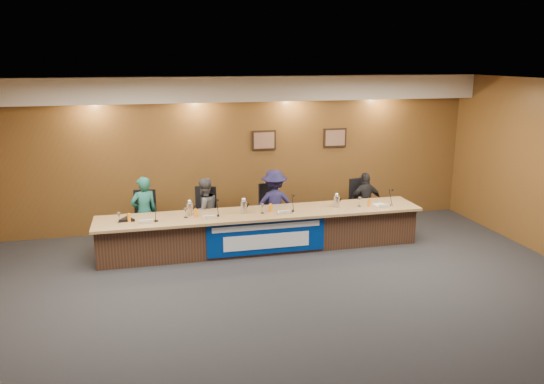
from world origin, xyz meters
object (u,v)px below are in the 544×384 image
(panelist_d, at_px, (365,202))
(panelist_b, at_px, (204,211))
(office_chair_a, at_px, (145,222))
(carafe_right, at_px, (336,201))
(panelist_a, at_px, (144,213))
(office_chair_c, at_px, (273,214))
(office_chair_d, at_px, (363,207))
(carafe_mid, at_px, (244,207))
(banner, at_px, (267,237))
(dais_body, at_px, (262,231))
(panelist_c, at_px, (274,204))
(office_chair_b, at_px, (204,218))
(speakerphone, at_px, (127,219))
(carafe_left, at_px, (190,209))

(panelist_d, bearing_deg, panelist_b, -0.51)
(panelist_b, bearing_deg, office_chair_a, -29.13)
(carafe_right, bearing_deg, panelist_a, 170.05)
(carafe_right, bearing_deg, office_chair_c, 145.82)
(office_chair_d, height_order, carafe_mid, carafe_mid)
(banner, height_order, office_chair_a, banner)
(banner, xyz_separation_m, office_chair_d, (2.35, 1.10, 0.10))
(dais_body, distance_m, office_chair_d, 2.45)
(panelist_d, bearing_deg, carafe_right, 35.23)
(office_chair_a, bearing_deg, dais_body, -10.76)
(banner, distance_m, carafe_right, 1.59)
(panelist_c, bearing_deg, carafe_right, 152.51)
(office_chair_b, height_order, carafe_mid, carafe_mid)
(carafe_mid, bearing_deg, panelist_c, 40.58)
(panelist_d, height_order, office_chair_c, panelist_d)
(office_chair_c, height_order, carafe_mid, carafe_mid)
(banner, height_order, office_chair_d, banner)
(office_chair_c, distance_m, speakerphone, 2.94)
(panelist_c, height_order, panelist_d, panelist_c)
(panelist_d, bearing_deg, panelist_c, -0.51)
(dais_body, distance_m, carafe_mid, 0.63)
(banner, height_order, office_chair_b, banner)
(office_chair_a, relative_size, office_chair_b, 1.00)
(carafe_mid, relative_size, carafe_right, 1.08)
(dais_body, xyz_separation_m, panelist_d, (2.35, 0.58, 0.28))
(panelist_c, bearing_deg, panelist_b, 2.92)
(banner, distance_m, panelist_c, 1.12)
(panelist_d, distance_m, carafe_right, 1.11)
(banner, distance_m, carafe_left, 1.50)
(carafe_mid, distance_m, carafe_right, 1.82)
(carafe_left, bearing_deg, banner, -19.36)
(office_chair_c, relative_size, speakerphone, 1.50)
(panelist_c, bearing_deg, office_chair_b, -1.16)
(carafe_mid, distance_m, speakerphone, 2.10)
(dais_body, xyz_separation_m, carafe_mid, (-0.35, -0.05, 0.52))
(office_chair_b, height_order, office_chair_d, same)
(office_chair_d, distance_m, speakerphone, 4.87)
(carafe_mid, bearing_deg, carafe_left, 174.16)
(office_chair_c, bearing_deg, dais_body, -131.79)
(carafe_mid, xyz_separation_m, speakerphone, (-2.10, 0.02, -0.09))
(panelist_a, xyz_separation_m, panelist_c, (2.54, 0.00, 0.00))
(office_chair_d, xyz_separation_m, speakerphone, (-4.81, -0.71, 0.30))
(office_chair_c, distance_m, carafe_left, 1.87)
(office_chair_a, xyz_separation_m, carafe_mid, (1.80, -0.73, 0.39))
(office_chair_d, bearing_deg, panelist_c, 169.66)
(panelist_a, xyz_separation_m, speakerphone, (-0.30, -0.61, 0.07))
(dais_body, distance_m, panelist_d, 2.44)
(office_chair_c, height_order, speakerphone, speakerphone)
(banner, relative_size, speakerphone, 6.88)
(panelist_b, xyz_separation_m, carafe_mid, (0.66, -0.63, 0.21))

